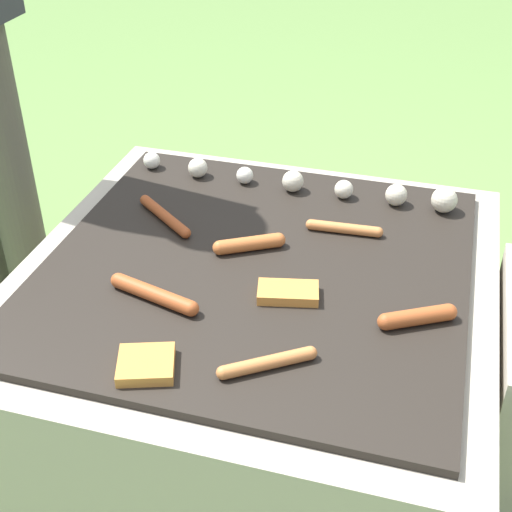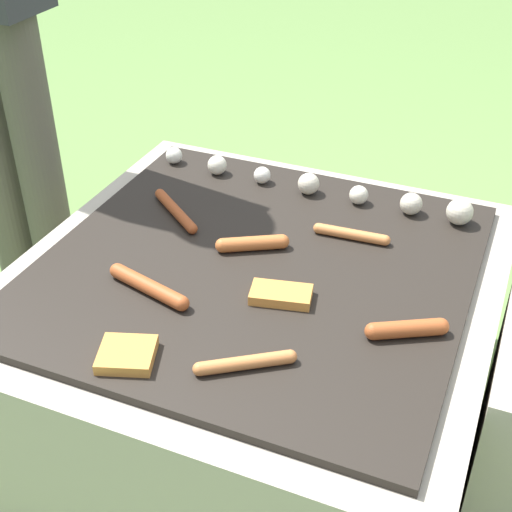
{
  "view_description": "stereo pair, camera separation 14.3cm",
  "coord_description": "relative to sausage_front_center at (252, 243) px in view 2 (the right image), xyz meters",
  "views": [
    {
      "loc": [
        0.32,
        -1.14,
        1.24
      ],
      "look_at": [
        0.0,
        0.0,
        0.44
      ],
      "focal_mm": 50.0,
      "sensor_mm": 36.0,
      "label": 1
    },
    {
      "loc": [
        0.46,
        -1.1,
        1.24
      ],
      "look_at": [
        0.0,
        0.0,
        0.44
      ],
      "focal_mm": 50.0,
      "sensor_mm": 36.0,
      "label": 2
    }
  ],
  "objects": [
    {
      "name": "mushroom_row",
      "position": [
        0.09,
        0.28,
        0.01
      ],
      "size": [
        0.77,
        0.07,
        0.06
      ],
      "color": "silver",
      "rests_on": "grill"
    },
    {
      "name": "sausage_back_center",
      "position": [
        0.13,
        -0.34,
        -0.0
      ],
      "size": [
        0.15,
        0.11,
        0.02
      ],
      "color": "#C6753D",
      "rests_on": "grill"
    },
    {
      "name": "grill",
      "position": [
        0.03,
        -0.05,
        -0.23
      ],
      "size": [
        0.96,
        0.96,
        0.42
      ],
      "color": "#A89E8C",
      "rests_on": "ground_plane"
    },
    {
      "name": "sausage_mid_right",
      "position": [
        0.36,
        -0.15,
        0.0
      ],
      "size": [
        0.14,
        0.09,
        0.03
      ],
      "color": "#A34C23",
      "rests_on": "grill"
    },
    {
      "name": "sausage_back_right",
      "position": [
        -0.21,
        0.06,
        -0.0
      ],
      "size": [
        0.16,
        0.13,
        0.02
      ],
      "color": "#93421E",
      "rests_on": "grill"
    },
    {
      "name": "sausage_front_center",
      "position": [
        0.0,
        0.0,
        0.0
      ],
      "size": [
        0.14,
        0.09,
        0.03
      ],
      "color": "#B7602D",
      "rests_on": "grill"
    },
    {
      "name": "bread_slice_left",
      "position": [
        0.12,
        -0.13,
        -0.01
      ],
      "size": [
        0.13,
        0.09,
        0.02
      ],
      "color": "#D18438",
      "rests_on": "grill"
    },
    {
      "name": "sausage_front_left",
      "position": [
        0.18,
        0.12,
        -0.0
      ],
      "size": [
        0.17,
        0.03,
        0.02
      ],
      "color": "#C6753D",
      "rests_on": "grill"
    },
    {
      "name": "ground_plane",
      "position": [
        0.03,
        -0.05,
        -0.43
      ],
      "size": [
        14.0,
        14.0,
        0.0
      ],
      "primitive_type": "plane",
      "color": "#608442"
    },
    {
      "name": "sausage_back_left",
      "position": [
        -0.12,
        -0.21,
        -0.0
      ],
      "size": [
        0.2,
        0.07,
        0.03
      ],
      "color": "#A34C23",
      "rests_on": "grill"
    },
    {
      "name": "bread_slice_right",
      "position": [
        -0.06,
        -0.39,
        -0.01
      ],
      "size": [
        0.12,
        0.11,
        0.02
      ],
      "color": "#D18438",
      "rests_on": "grill"
    }
  ]
}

